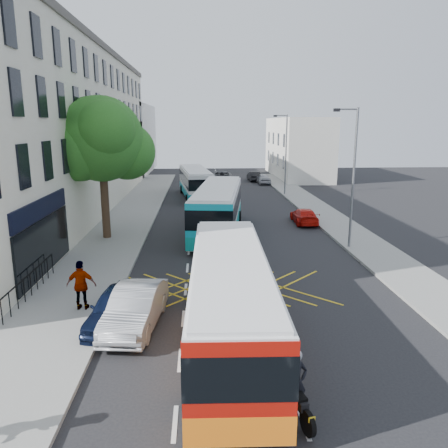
{
  "coord_description": "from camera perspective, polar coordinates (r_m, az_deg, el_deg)",
  "views": [
    {
      "loc": [
        -2.51,
        -12.5,
        7.29
      ],
      "look_at": [
        -1.28,
        9.46,
        2.2
      ],
      "focal_mm": 35.0,
      "sensor_mm": 36.0,
      "label": 1
    }
  ],
  "objects": [
    {
      "name": "ground",
      "position": [
        14.68,
        7.39,
        -16.85
      ],
      "size": [
        120.0,
        120.0,
        0.0
      ],
      "primitive_type": "plane",
      "color": "black",
      "rests_on": "ground"
    },
    {
      "name": "pavement_left",
      "position": [
        29.05,
        -15.0,
        -1.8
      ],
      "size": [
        5.0,
        70.0,
        0.15
      ],
      "primitive_type": "cube",
      "color": "gray",
      "rests_on": "ground"
    },
    {
      "name": "pavement_right",
      "position": [
        30.14,
        16.31,
        -1.36
      ],
      "size": [
        3.0,
        70.0,
        0.15
      ],
      "primitive_type": "cube",
      "color": "gray",
      "rests_on": "ground"
    },
    {
      "name": "terrace_main",
      "position": [
        38.74,
        -20.88,
        11.41
      ],
      "size": [
        8.3,
        45.0,
        13.5
      ],
      "color": "beige",
      "rests_on": "ground"
    },
    {
      "name": "terrace_far",
      "position": [
        68.51,
        -13.08,
        10.78
      ],
      "size": [
        8.0,
        20.0,
        10.0
      ],
      "primitive_type": "cube",
      "color": "silver",
      "rests_on": "ground"
    },
    {
      "name": "building_right",
      "position": [
        62.07,
        9.52,
        9.81
      ],
      "size": [
        6.0,
        18.0,
        8.0
      ],
      "primitive_type": "cube",
      "color": "silver",
      "rests_on": "ground"
    },
    {
      "name": "street_tree",
      "position": [
        28.13,
        -15.78,
        10.52
      ],
      "size": [
        6.3,
        5.7,
        8.8
      ],
      "color": "#382619",
      "rests_on": "pavement_left"
    },
    {
      "name": "lamp_near",
      "position": [
        26.13,
        16.39,
        6.64
      ],
      "size": [
        1.45,
        0.15,
        8.0
      ],
      "color": "slate",
      "rests_on": "pavement_right"
    },
    {
      "name": "lamp_far",
      "position": [
        45.42,
        7.97,
        9.53
      ],
      "size": [
        1.45,
        0.15,
        8.0
      ],
      "color": "slate",
      "rests_on": "pavement_right"
    },
    {
      "name": "railings",
      "position": [
        20.29,
        -23.95,
        -7.03
      ],
      "size": [
        0.08,
        5.6,
        1.14
      ],
      "primitive_type": null,
      "color": "black",
      "rests_on": "pavement_left"
    },
    {
      "name": "bus_near",
      "position": [
        14.71,
        0.79,
        -9.72
      ],
      "size": [
        2.93,
        10.87,
        3.04
      ],
      "rotation": [
        0.0,
        0.0,
        -0.03
      ],
      "color": "silver",
      "rests_on": "ground"
    },
    {
      "name": "bus_mid",
      "position": [
        29.28,
        -0.79,
        2.0
      ],
      "size": [
        4.1,
        11.67,
        3.21
      ],
      "rotation": [
        0.0,
        0.0,
        -0.13
      ],
      "color": "silver",
      "rests_on": "ground"
    },
    {
      "name": "bus_far",
      "position": [
        44.04,
        -3.76,
        5.47
      ],
      "size": [
        3.62,
        10.49,
        2.89
      ],
      "rotation": [
        0.0,
        0.0,
        0.12
      ],
      "color": "silver",
      "rests_on": "ground"
    },
    {
      "name": "motorbike",
      "position": [
        11.77,
        9.23,
        -20.12
      ],
      "size": [
        0.8,
        2.07,
        1.88
      ],
      "rotation": [
        0.0,
        0.0,
        0.27
      ],
      "color": "black",
      "rests_on": "ground"
    },
    {
      "name": "parked_car_blue",
      "position": [
        16.8,
        -13.77,
        -10.48
      ],
      "size": [
        2.14,
        4.26,
        1.39
      ],
      "primitive_type": "imported",
      "rotation": [
        0.0,
        0.0,
        -0.13
      ],
      "color": "black",
      "rests_on": "ground"
    },
    {
      "name": "parked_car_silver",
      "position": [
        16.47,
        -11.48,
        -10.65
      ],
      "size": [
        2.11,
        4.67,
        1.49
      ],
      "primitive_type": "imported",
      "rotation": [
        0.0,
        0.0,
        -0.12
      ],
      "color": "#94969B",
      "rests_on": "ground"
    },
    {
      "name": "red_hatchback",
      "position": [
        32.98,
        10.43,
        1.05
      ],
      "size": [
        1.67,
        3.94,
        1.13
      ],
      "primitive_type": "imported",
      "rotation": [
        0.0,
        0.0,
        3.12
      ],
      "color": "red",
      "rests_on": "ground"
    },
    {
      "name": "distant_car_grey",
      "position": [
        54.4,
        -0.3,
        6.1
      ],
      "size": [
        2.8,
        5.43,
        1.46
      ],
      "primitive_type": "imported",
      "rotation": [
        0.0,
        0.0,
        -0.07
      ],
      "color": "#3C3D43",
      "rests_on": "ground"
    },
    {
      "name": "distant_car_silver",
      "position": [
        54.24,
        5.17,
        5.93
      ],
      "size": [
        1.57,
        3.75,
        1.27
      ],
      "primitive_type": "imported",
      "rotation": [
        0.0,
        0.0,
        3.16
      ],
      "color": "#A8AAB0",
      "rests_on": "ground"
    },
    {
      "name": "distant_car_dark",
      "position": [
        56.82,
        3.91,
        6.25
      ],
      "size": [
        1.54,
        3.8,
        1.23
      ],
      "primitive_type": "imported",
      "rotation": [
        0.0,
        0.0,
        3.21
      ],
      "color": "black",
      "rests_on": "ground"
    },
    {
      "name": "pedestrian_far",
      "position": [
        18.03,
        -18.13,
        -7.6
      ],
      "size": [
        1.18,
        0.54,
        1.98
      ],
      "primitive_type": "imported",
      "rotation": [
        0.0,
        0.0,
        3.09
      ],
      "color": "gray",
      "rests_on": "pavement_left"
    }
  ]
}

